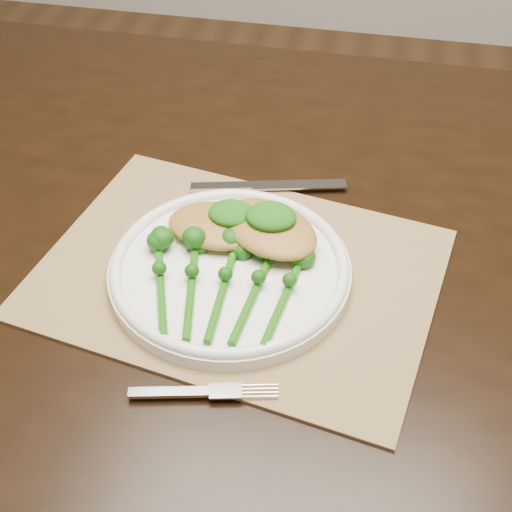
% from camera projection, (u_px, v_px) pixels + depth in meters
% --- Properties ---
extents(floor, '(4.00, 4.00, 0.00)m').
position_uv_depth(floor, '(312.00, 477.00, 1.44)').
color(floor, brown).
rests_on(floor, ground).
extents(dining_table, '(1.60, 0.90, 0.75)m').
position_uv_depth(dining_table, '(290.00, 408.00, 1.12)').
color(dining_table, black).
rests_on(dining_table, ground).
extents(placemat, '(0.48, 0.39, 0.00)m').
position_uv_depth(placemat, '(238.00, 273.00, 0.80)').
color(placemat, olive).
rests_on(placemat, dining_table).
extents(dinner_plate, '(0.27, 0.27, 0.02)m').
position_uv_depth(dinner_plate, '(230.00, 268.00, 0.79)').
color(dinner_plate, white).
rests_on(dinner_plate, placemat).
extents(knife, '(0.20, 0.06, 0.01)m').
position_uv_depth(knife, '(253.00, 186.00, 0.91)').
color(knife, silver).
rests_on(knife, placemat).
extents(fork, '(0.14, 0.05, 0.00)m').
position_uv_depth(fork, '(213.00, 392.00, 0.68)').
color(fork, silver).
rests_on(fork, placemat).
extents(chicken_fillet_left, '(0.12, 0.09, 0.02)m').
position_uv_depth(chicken_fillet_left, '(219.00, 226.00, 0.82)').
color(chicken_fillet_left, '#AB7B31').
rests_on(chicken_fillet_left, dinner_plate).
extents(chicken_fillet_right, '(0.15, 0.14, 0.02)m').
position_uv_depth(chicken_fillet_right, '(269.00, 228.00, 0.80)').
color(chicken_fillet_right, '#AB7B31').
rests_on(chicken_fillet_right, dinner_plate).
extents(pesto_dollop_left, '(0.05, 0.05, 0.02)m').
position_uv_depth(pesto_dollop_left, '(231.00, 213.00, 0.81)').
color(pesto_dollop_left, '#11480A').
rests_on(pesto_dollop_left, chicken_fillet_left).
extents(pesto_dollop_right, '(0.06, 0.05, 0.02)m').
position_uv_depth(pesto_dollop_right, '(271.00, 216.00, 0.79)').
color(pesto_dollop_right, '#11480A').
rests_on(pesto_dollop_right, chicken_fillet_right).
extents(broccolini_bundle, '(0.17, 0.18, 0.04)m').
position_uv_depth(broccolini_bundle, '(222.00, 293.00, 0.75)').
color(broccolini_bundle, '#19590B').
rests_on(broccolini_bundle, dinner_plate).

